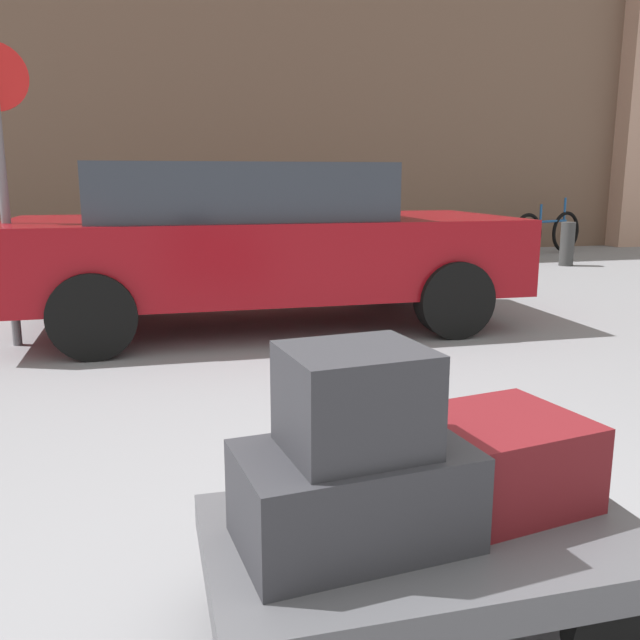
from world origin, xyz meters
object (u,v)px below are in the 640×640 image
parked_car (259,241)px  bollard_kerb_far (567,244)px  suitcase_maroon_center (494,460)px  bollard_kerb_mid (460,247)px  bollard_kerb_near (370,249)px  suitcase_charcoal_stacked_top (354,495)px  no_parking_sign (1,162)px  duffel_bag_charcoal_topmost_pile (355,399)px  bicycle_leaning (547,232)px  luggage_cart (425,551)px

parked_car → bollard_kerb_far: parked_car is taller
suitcase_maroon_center → bollard_kerb_mid: 7.96m
parked_car → bollard_kerb_near: (2.04, 3.02, -0.43)m
suitcase_charcoal_stacked_top → no_parking_sign: no_parking_sign is taller
duffel_bag_charcoal_topmost_pile → parked_car: (0.46, 4.30, 0.02)m
suitcase_charcoal_stacked_top → bicycle_leaning: bearing=48.6°
suitcase_maroon_center → bollard_kerb_far: bollard_kerb_far is taller
bollard_kerb_near → bollard_kerb_mid: bearing=0.0°
parked_car → bicycle_leaning: bearing=38.1°
suitcase_charcoal_stacked_top → bollard_kerb_mid: (3.87, 7.33, -0.15)m
bicycle_leaning → bollard_kerb_near: size_ratio=2.56×
luggage_cart → no_parking_sign: (-1.75, 4.03, 1.15)m
bicycle_leaning → duffel_bag_charcoal_topmost_pile: bearing=-125.2°
bollard_kerb_far → duffel_bag_charcoal_topmost_pile: bearing=-127.5°
suitcase_maroon_center → duffel_bag_charcoal_topmost_pile: (-0.48, -0.12, 0.27)m
suitcase_maroon_center → duffel_bag_charcoal_topmost_pile: duffel_bag_charcoal_topmost_pile is taller
bollard_kerb_near → parked_car: bearing=-124.1°
bicycle_leaning → no_parking_sign: no_parking_sign is taller
suitcase_charcoal_stacked_top → duffel_bag_charcoal_topmost_pile: (0.00, 0.00, 0.27)m
suitcase_charcoal_stacked_top → parked_car: size_ratio=0.14×
suitcase_charcoal_stacked_top → suitcase_maroon_center: bearing=8.2°
bollard_kerb_mid → bollard_kerb_far: (1.76, 0.00, 0.00)m
no_parking_sign → bollard_kerb_near: bearing=39.1°
suitcase_maroon_center → luggage_cart: bearing=-167.6°
luggage_cart → bollard_kerb_far: (5.40, 7.31, 0.06)m
parked_car → bollard_kerb_far: bearing=30.3°
bollard_kerb_mid → bollard_kerb_far: 1.76m
suitcase_maroon_center → parked_car: size_ratio=0.12×
bicycle_leaning → bollard_kerb_far: (-0.63, -1.52, -0.05)m
suitcase_maroon_center → no_parking_sign: 4.51m
bicycle_leaning → no_parking_sign: size_ratio=0.73×
parked_car → bicycle_leaning: parked_car is taller
no_parking_sign → bollard_kerb_mid: bearing=31.2°
bollard_kerb_far → bollard_kerb_near: bearing=180.0°
bicycle_leaning → no_parking_sign: bearing=-148.4°
duffel_bag_charcoal_topmost_pile → bollard_kerb_far: duffel_bag_charcoal_topmost_pile is taller
parked_car → bollard_kerb_near: 3.67m
duffel_bag_charcoal_topmost_pile → bollard_kerb_near: 7.75m
bollard_kerb_mid → suitcase_charcoal_stacked_top: bearing=-117.8°
bicycle_leaning → bollard_kerb_mid: size_ratio=2.56×
bollard_kerb_near → bicycle_leaning: bearing=22.1°
luggage_cart → bollard_kerb_near: bollard_kerb_near is taller
duffel_bag_charcoal_topmost_pile → parked_car: 4.33m
bollard_kerb_far → suitcase_charcoal_stacked_top: bearing=-127.5°
luggage_cart → bicycle_leaning: (6.03, 8.83, 0.11)m
bollard_kerb_mid → suitcase_maroon_center: bearing=-115.2°
suitcase_charcoal_stacked_top → bicycle_leaning: 10.83m
parked_car → bollard_kerb_mid: (3.41, 3.02, -0.43)m
parked_car → bollard_kerb_mid: bearing=41.6°
bicycle_leaning → no_parking_sign: (-7.78, -4.79, 1.04)m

